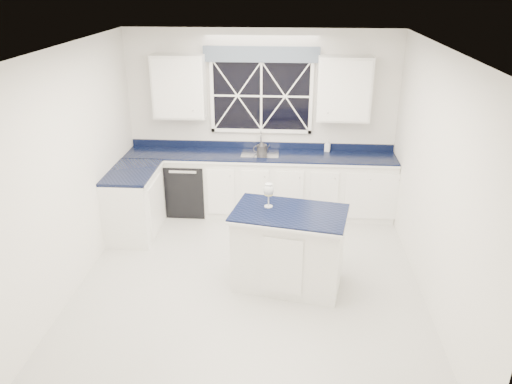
# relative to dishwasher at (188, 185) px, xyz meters

# --- Properties ---
(ground) EXTENTS (4.50, 4.50, 0.00)m
(ground) POSITION_rel_dishwasher_xyz_m (1.10, -1.95, -0.41)
(ground) COLOR #B4B4AF
(ground) RESTS_ON ground
(back_wall) EXTENTS (4.00, 0.10, 2.70)m
(back_wall) POSITION_rel_dishwasher_xyz_m (1.10, 0.30, 0.94)
(back_wall) COLOR white
(back_wall) RESTS_ON ground
(base_cabinets) EXTENTS (3.99, 1.60, 0.90)m
(base_cabinets) POSITION_rel_dishwasher_xyz_m (0.77, -0.17, 0.04)
(base_cabinets) COLOR white
(base_cabinets) RESTS_ON ground
(countertop) EXTENTS (3.98, 0.64, 0.04)m
(countertop) POSITION_rel_dishwasher_xyz_m (1.10, 0.00, 0.51)
(countertop) COLOR black
(countertop) RESTS_ON base_cabinets
(dishwasher) EXTENTS (0.60, 0.58, 0.82)m
(dishwasher) POSITION_rel_dishwasher_xyz_m (0.00, 0.00, 0.00)
(dishwasher) COLOR black
(dishwasher) RESTS_ON ground
(window) EXTENTS (1.65, 0.09, 1.26)m
(window) POSITION_rel_dishwasher_xyz_m (1.10, 0.25, 1.42)
(window) COLOR black
(window) RESTS_ON ground
(upper_cabinets) EXTENTS (3.10, 0.34, 0.90)m
(upper_cabinets) POSITION_rel_dishwasher_xyz_m (1.10, 0.13, 1.49)
(upper_cabinets) COLOR white
(upper_cabinets) RESTS_ON ground
(faucet) EXTENTS (0.05, 0.20, 0.30)m
(faucet) POSITION_rel_dishwasher_xyz_m (1.10, 0.19, 0.69)
(faucet) COLOR silver
(faucet) RESTS_ON countertop
(island) EXTENTS (1.38, 0.98, 0.94)m
(island) POSITION_rel_dishwasher_xyz_m (1.56, -1.93, 0.06)
(island) COLOR white
(island) RESTS_ON ground
(rug) EXTENTS (1.28, 0.93, 0.02)m
(rug) POSITION_rel_dishwasher_xyz_m (1.63, -0.60, -0.40)
(rug) COLOR #B3B3AE
(rug) RESTS_ON ground
(kettle) EXTENTS (0.25, 0.18, 0.18)m
(kettle) POSITION_rel_dishwasher_xyz_m (1.12, 0.06, 0.61)
(kettle) COLOR #302F32
(kettle) RESTS_ON countertop
(wine_glass) EXTENTS (0.12, 0.12, 0.28)m
(wine_glass) POSITION_rel_dishwasher_xyz_m (1.31, -1.81, 0.73)
(wine_glass) COLOR silver
(wine_glass) RESTS_ON island
(soap_bottle) EXTENTS (0.09, 0.10, 0.17)m
(soap_bottle) POSITION_rel_dishwasher_xyz_m (2.10, 0.22, 0.62)
(soap_bottle) COLOR silver
(soap_bottle) RESTS_ON countertop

